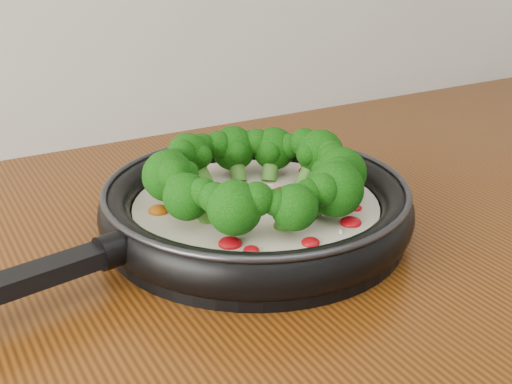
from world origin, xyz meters
TOP-DOWN VIEW (x-y plane):
  - skillet at (-0.09, 1.10)m, footprint 0.57×0.41m

SIDE VIEW (x-z plane):
  - skillet at x=-0.09m, z-range 0.89..0.99m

